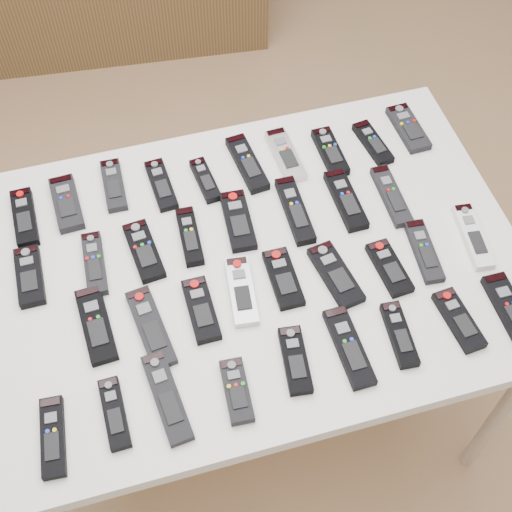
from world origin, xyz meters
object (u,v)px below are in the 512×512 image
object	(u,v)px
remote_13	(190,237)
remote_30	(237,391)
remote_8	(373,143)
remote_21	(242,291)
remote_34	(459,320)
remote_35	(510,310)
remote_3	(161,185)
remote_17	(391,196)
remote_23	(336,275)
remote_32	(349,347)
remote_14	(238,221)
remote_2	(114,185)
remote_22	(283,278)
remote_31	(295,360)
remote_1	(67,203)
remote_19	(151,327)
remote_4	(205,180)
remote_18	(96,325)
remote_29	(167,397)
remote_28	(115,413)
remote_12	(144,251)
remote_11	(95,264)
remote_15	(295,210)
remote_24	(389,268)
table	(256,274)
remote_25	(424,251)
remote_33	(399,335)
remote_7	(330,152)
remote_5	(247,163)
remote_26	(473,236)
remote_10	(30,276)
remote_20	(201,310)
remote_27	(53,437)
remote_6	(285,155)
remote_16	(346,200)
remote_0	(25,218)

from	to	relation	value
remote_13	remote_30	size ratio (longest dim) A/B	1.15
remote_8	remote_21	bearing A→B (deg)	-149.95
remote_34	remote_35	bearing A→B (deg)	-8.92
remote_3	remote_17	size ratio (longest dim) A/B	0.87
remote_23	remote_32	distance (m)	0.19
remote_32	remote_30	bearing A→B (deg)	-173.92
remote_14	remote_23	size ratio (longest dim) A/B	1.00
remote_2	remote_22	bearing A→B (deg)	-47.60
remote_31	remote_34	xyz separation A→B (m)	(0.38, -0.00, -0.00)
remote_1	remote_19	world-z (taller)	remote_1
remote_4	remote_8	distance (m)	0.45
remote_3	remote_18	bearing A→B (deg)	-124.74
remote_29	remote_31	size ratio (longest dim) A/B	1.35
remote_28	remote_12	bearing A→B (deg)	69.87
remote_11	remote_15	world-z (taller)	remote_15
remote_18	remote_24	distance (m)	0.68
table	remote_28	bearing A→B (deg)	-142.70
remote_32	remote_25	bearing A→B (deg)	35.33
remote_11	remote_33	size ratio (longest dim) A/B	1.10
remote_4	remote_34	xyz separation A→B (m)	(0.44, -0.54, 0.00)
remote_7	remote_17	xyz separation A→B (m)	(0.10, -0.18, -0.00)
remote_15	remote_35	world-z (taller)	remote_15
remote_4	remote_33	world-z (taller)	same
remote_5	remote_26	xyz separation A→B (m)	(0.46, -0.37, -0.00)
remote_22	remote_28	size ratio (longest dim) A/B	1.02
remote_15	remote_26	xyz separation A→B (m)	(0.39, -0.19, -0.00)
remote_5	remote_24	size ratio (longest dim) A/B	1.27
remote_8	remote_11	world-z (taller)	remote_11
remote_10	remote_20	xyz separation A→B (m)	(0.36, -0.19, 0.00)
remote_19	remote_13	bearing A→B (deg)	50.40
remote_19	remote_12	bearing A→B (deg)	76.12
remote_25	remote_27	xyz separation A→B (m)	(-0.89, -0.22, 0.00)
remote_10	remote_11	world-z (taller)	remote_10
remote_24	remote_26	distance (m)	0.23
remote_8	remote_23	xyz separation A→B (m)	(-0.23, -0.36, 0.00)
remote_15	remote_33	world-z (taller)	remote_15
remote_6	remote_29	world-z (taller)	remote_6
remote_17	remote_30	world-z (taller)	remote_30
remote_23	remote_20	bearing A→B (deg)	172.13
remote_17	remote_6	bearing A→B (deg)	137.96
remote_16	remote_2	bearing A→B (deg)	158.76
remote_11	remote_28	distance (m)	0.38
remote_13	remote_32	distance (m)	0.46
remote_28	remote_29	xyz separation A→B (m)	(0.11, 0.01, -0.00)
remote_18	remote_11	bearing A→B (deg)	79.44
remote_32	remote_34	distance (m)	0.26
remote_0	remote_23	distance (m)	0.76
remote_25	remote_14	bearing A→B (deg)	158.19
remote_3	remote_28	world-z (taller)	remote_28
remote_20	remote_13	bearing A→B (deg)	84.16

